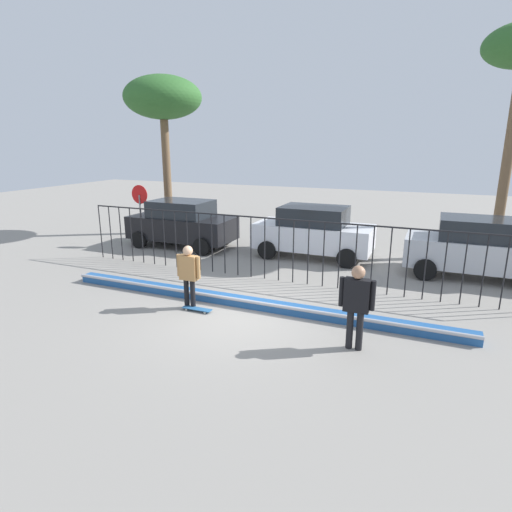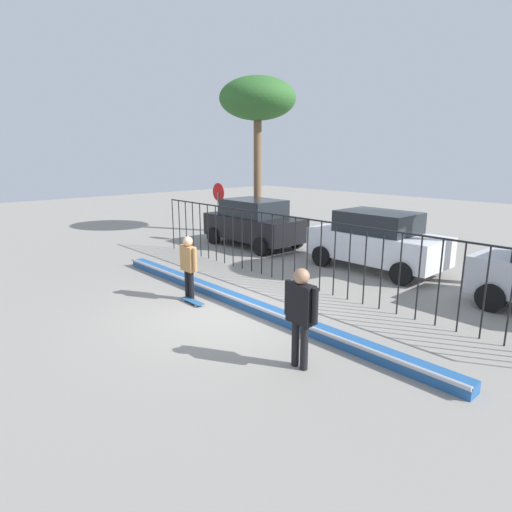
% 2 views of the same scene
% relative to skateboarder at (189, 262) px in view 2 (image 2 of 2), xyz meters
% --- Properties ---
extents(ground_plane, '(60.00, 60.00, 0.00)m').
position_rel_skateboarder_xyz_m(ground_plane, '(1.34, 0.02, -1.00)').
color(ground_plane, gray).
extents(bowl_coping_ledge, '(11.00, 0.40, 0.27)m').
position_rel_skateboarder_xyz_m(bowl_coping_ledge, '(1.34, 0.67, -0.88)').
color(bowl_coping_ledge, '#235699').
rests_on(bowl_coping_ledge, ground).
extents(perimeter_fence, '(14.04, 0.04, 1.96)m').
position_rel_skateboarder_xyz_m(perimeter_fence, '(1.34, 3.03, 0.19)').
color(perimeter_fence, black).
rests_on(perimeter_fence, ground).
extents(skateboarder, '(0.67, 0.25, 1.67)m').
position_rel_skateboarder_xyz_m(skateboarder, '(0.00, 0.00, 0.00)').
color(skateboarder, black).
rests_on(skateboarder, ground).
extents(skateboard, '(0.80, 0.20, 0.07)m').
position_rel_skateboarder_xyz_m(skateboard, '(0.27, -0.11, -0.94)').
color(skateboard, '#26598C').
rests_on(skateboard, ground).
extents(camera_operator, '(0.73, 0.27, 1.81)m').
position_rel_skateboarder_xyz_m(camera_operator, '(4.33, -0.59, 0.08)').
color(camera_operator, black).
rests_on(camera_operator, ground).
extents(parked_car_black, '(4.30, 2.12, 1.90)m').
position_rel_skateboarder_xyz_m(parked_car_black, '(-3.85, 5.69, -0.03)').
color(parked_car_black, black).
rests_on(parked_car_black, ground).
extents(parked_car_white, '(4.30, 2.12, 1.90)m').
position_rel_skateboarder_xyz_m(parked_car_white, '(1.55, 6.17, -0.03)').
color(parked_car_white, silver).
rests_on(parked_car_white, ground).
extents(stop_sign, '(0.76, 0.07, 2.50)m').
position_rel_skateboarder_xyz_m(stop_sign, '(-5.47, 5.16, 0.61)').
color(stop_sign, slate).
rests_on(stop_sign, ground).
extents(palm_tree_short, '(3.42, 3.42, 7.02)m').
position_rel_skateboarder_xyz_m(palm_tree_short, '(-5.90, 7.78, 4.97)').
color(palm_tree_short, brown).
rests_on(palm_tree_short, ground).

